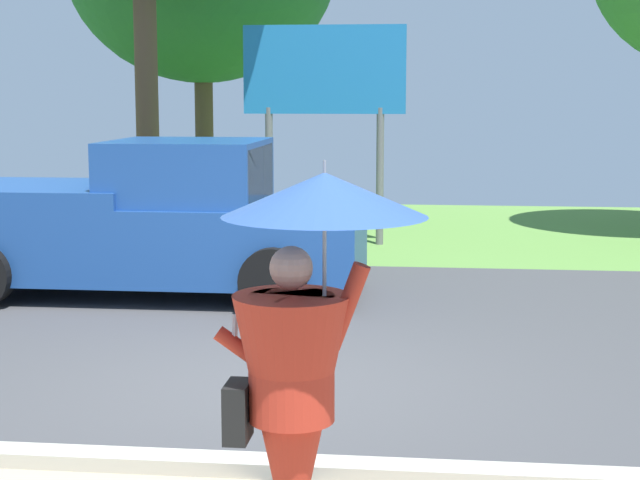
{
  "coord_description": "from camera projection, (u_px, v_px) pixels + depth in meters",
  "views": [
    {
      "loc": [
        1.42,
        -8.28,
        2.47
      ],
      "look_at": [
        0.35,
        1.0,
        1.1
      ],
      "focal_mm": 57.38,
      "sensor_mm": 36.0,
      "label": 1
    }
  ],
  "objects": [
    {
      "name": "ground_plane",
      "position": [
        309.0,
        315.0,
        11.56
      ],
      "size": [
        40.0,
        22.0,
        0.2
      ],
      "color": "#424244"
    },
    {
      "name": "monk_pedestrian",
      "position": [
        300.0,
        360.0,
        5.17
      ],
      "size": [
        1.09,
        1.03,
        2.13
      ],
      "rotation": [
        0.0,
        0.0,
        -0.25
      ],
      "color": "#B22D1E",
      "rests_on": "ground_plane"
    },
    {
      "name": "pickup_truck",
      "position": [
        150.0,
        223.0,
        12.4
      ],
      "size": [
        5.2,
        2.28,
        1.88
      ],
      "rotation": [
        0.0,
        0.0,
        0.01
      ],
      "color": "#1E478C",
      "rests_on": "ground_plane"
    },
    {
      "name": "roadside_billboard",
      "position": [
        324.0,
        86.0,
        16.29
      ],
      "size": [
        2.6,
        0.12,
        3.5
      ],
      "color": "slate",
      "rests_on": "ground_plane"
    }
  ]
}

